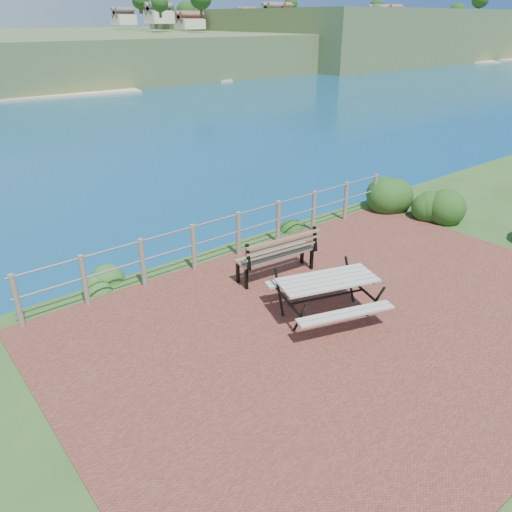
# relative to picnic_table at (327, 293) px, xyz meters

# --- Properties ---
(ground) EXTENTS (10.00, 7.00, 0.12)m
(ground) POSITION_rel_picnic_table_xyz_m (0.31, -0.38, -0.46)
(ground) COLOR brown
(ground) RESTS_ON ground
(safety_railing) EXTENTS (9.40, 0.10, 1.00)m
(safety_railing) POSITION_rel_picnic_table_xyz_m (0.31, 2.97, 0.11)
(safety_railing) COLOR #6B5B4C
(safety_railing) RESTS_ON ground
(distant_bay) EXTENTS (290.00, 232.36, 24.00)m
(distant_bay) POSITION_rel_picnic_table_xyz_m (173.38, 202.22, -1.99)
(distant_bay) COLOR #406130
(distant_bay) RESTS_ON ground
(picnic_table) EXTENTS (1.84, 1.42, 0.72)m
(picnic_table) POSITION_rel_picnic_table_xyz_m (0.00, 0.00, 0.00)
(picnic_table) COLOR #9F988F
(picnic_table) RESTS_ON ground
(park_bench) EXTENTS (1.76, 0.61, 0.97)m
(park_bench) POSITION_rel_picnic_table_xyz_m (0.30, 1.70, 0.18)
(park_bench) COLOR brown
(park_bench) RESTS_ON ground
(shrub_right_front) EXTENTS (1.23, 1.23, 1.75)m
(shrub_right_front) POSITION_rel_picnic_table_xyz_m (5.32, 1.37, -0.46)
(shrub_right_front) COLOR #194515
(shrub_right_front) RESTS_ON ground
(shrub_right_edge) EXTENTS (1.12, 1.12, 1.59)m
(shrub_right_edge) POSITION_rel_picnic_table_xyz_m (5.43, 2.98, -0.46)
(shrub_right_edge) COLOR #194515
(shrub_right_edge) RESTS_ON ground
(shrub_lip_west) EXTENTS (0.75, 0.75, 0.49)m
(shrub_lip_west) POSITION_rel_picnic_table_xyz_m (-2.59, 3.51, -0.46)
(shrub_lip_west) COLOR #2B521E
(shrub_lip_west) RESTS_ON ground
(shrub_lip_east) EXTENTS (0.70, 0.70, 0.42)m
(shrub_lip_east) POSITION_rel_picnic_table_xyz_m (2.20, 3.39, -0.46)
(shrub_lip_east) COLOR #194515
(shrub_lip_east) RESTS_ON ground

